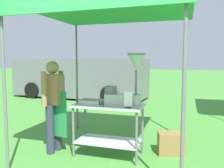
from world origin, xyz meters
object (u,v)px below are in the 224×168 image
at_px(stall_canopy, 110,14).
at_px(donut_tray, 91,103).
at_px(donut_cart, 108,119).
at_px(vendor, 54,102).
at_px(donut_fryer, 127,84).
at_px(supply_crate, 171,143).
at_px(van_grey, 80,77).
at_px(menu_sign, 128,101).

xyz_separation_m(stall_canopy, donut_tray, (-0.29, -0.13, -1.49)).
xyz_separation_m(donut_cart, vendor, (-0.97, -0.12, 0.27)).
distance_m(donut_tray, donut_fryer, 0.69).
distance_m(supply_crate, van_grey, 6.83).
height_order(donut_tray, van_grey, van_grey).
relative_size(donut_cart, vendor, 0.73).
bearing_deg(stall_canopy, donut_tray, -156.11).
bearing_deg(vendor, donut_tray, 7.40).
distance_m(stall_canopy, donut_fryer, 1.20).
distance_m(donut_tray, vendor, 0.68).
relative_size(donut_fryer, supply_crate, 1.68).
bearing_deg(stall_canopy, supply_crate, 16.70).
height_order(vendor, supply_crate, vendor).
xyz_separation_m(menu_sign, van_grey, (-3.61, 5.87, -0.11)).
bearing_deg(donut_tray, stall_canopy, 23.89).
bearing_deg(donut_cart, menu_sign, -23.20).
bearing_deg(stall_canopy, donut_fryer, -9.87).
distance_m(menu_sign, supply_crate, 1.17).
bearing_deg(menu_sign, vendor, 178.17).
bearing_deg(van_grey, stall_canopy, -60.08).
bearing_deg(supply_crate, vendor, -165.26).
height_order(donut_cart, donut_tray, donut_tray).
xyz_separation_m(donut_tray, vendor, (-0.68, -0.09, -0.00)).
bearing_deg(stall_canopy, van_grey, 119.92).
relative_size(donut_tray, vendor, 0.25).
height_order(donut_cart, supply_crate, donut_cart).
distance_m(stall_canopy, vendor, 1.79).
bearing_deg(donut_fryer, supply_crate, 27.00).
distance_m(menu_sign, vendor, 1.36).
distance_m(donut_tray, van_grey, 6.45).
relative_size(donut_fryer, vendor, 0.53).
bearing_deg(menu_sign, stall_canopy, 145.54).
bearing_deg(supply_crate, donut_fryer, -153.00).
bearing_deg(donut_fryer, donut_cart, -171.90).
bearing_deg(van_grey, supply_crate, -51.36).
height_order(donut_fryer, supply_crate, donut_fryer).
distance_m(vendor, supply_crate, 2.18).
bearing_deg(stall_canopy, vendor, -167.35).
relative_size(donut_cart, menu_sign, 4.71).
distance_m(stall_canopy, menu_sign, 1.47).
height_order(vendor, van_grey, van_grey).
bearing_deg(donut_tray, menu_sign, -11.01).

